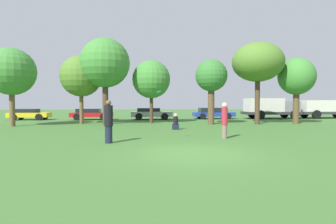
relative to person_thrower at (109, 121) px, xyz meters
name	(u,v)px	position (x,y,z in m)	size (l,w,h in m)	color
ground_plane	(194,153)	(3.33, -2.66, -0.96)	(120.00, 120.00, 0.00)	#3D6B2D
person_thrower	(109,121)	(0.00, 0.00, 0.00)	(0.38, 0.38, 1.90)	#191E33
person_catcher	(224,120)	(5.54, 1.00, -0.03)	(0.31, 0.31, 1.80)	#726651
frisbee	(159,92)	(2.25, 0.27, 1.33)	(0.24, 0.24, 0.12)	#19B2D8
bystander_sitting	(176,123)	(3.64, 5.61, -0.52)	(0.44, 0.36, 1.07)	#191E33
tree_0	(11,72)	(-8.35, 9.10, 3.13)	(3.54, 3.54, 5.88)	brown
tree_1	(81,76)	(-3.70, 11.08, 3.03)	(3.44, 3.44, 5.73)	brown
tree_2	(105,63)	(-1.60, 10.31, 4.03)	(4.02, 4.02, 7.04)	#473323
tree_3	(151,79)	(2.19, 11.33, 2.83)	(3.29, 3.29, 5.45)	#473323
tree_4	(211,77)	(7.07, 9.66, 2.94)	(2.62, 2.62, 5.33)	brown
tree_5	(258,62)	(10.95, 9.52, 4.15)	(4.21, 4.21, 6.77)	#473323
tree_6	(297,77)	(14.40, 9.63, 2.98)	(3.02, 3.02, 5.55)	brown
parked_car_yellow	(29,114)	(-10.30, 16.71, -0.34)	(3.96, 1.86, 1.14)	gold
parked_car_red	(91,114)	(-3.95, 16.37, -0.33)	(4.22, 1.97, 1.15)	red
parked_car_silver	(151,113)	(2.27, 16.27, -0.29)	(4.28, 1.97, 1.21)	#B2B2B7
parked_car_blue	(213,113)	(9.03, 16.72, -0.31)	(4.46, 1.96, 1.22)	#1E389E
delivery_truck_grey	(270,107)	(15.55, 16.59, 0.32)	(6.18, 2.38, 2.26)	#2D2D33
delivery_truck_green	(325,108)	(22.05, 16.74, 0.22)	(6.49, 2.51, 2.05)	#2D2D33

